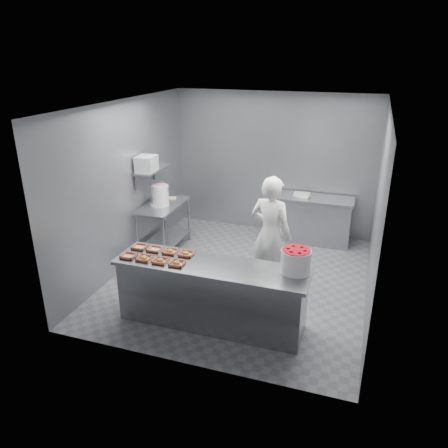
{
  "coord_description": "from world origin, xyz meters",
  "views": [
    {
      "loc": [
        1.8,
        -6.14,
        3.52
      ],
      "look_at": [
        -0.21,
        -0.2,
        1.01
      ],
      "focal_mm": 35.0,
      "sensor_mm": 36.0,
      "label": 1
    }
  ],
  "objects_px": {
    "tray_1": "(144,258)",
    "tray_2": "(160,261)",
    "tray_7": "(186,254)",
    "glaze_bucket": "(160,195)",
    "back_counter": "(313,219)",
    "tray_5": "(155,249)",
    "tray_0": "(129,256)",
    "appliance": "(146,164)",
    "worker": "(271,234)",
    "service_counter": "(211,294)",
    "tray_4": "(140,247)",
    "prep_table": "(164,220)",
    "strawberry_tub": "(296,260)",
    "tray_6": "(170,251)",
    "tray_3": "(177,263)"
  },
  "relations": [
    {
      "from": "service_counter",
      "to": "strawberry_tub",
      "type": "height_order",
      "value": "strawberry_tub"
    },
    {
      "from": "tray_7",
      "to": "glaze_bucket",
      "type": "height_order",
      "value": "glaze_bucket"
    },
    {
      "from": "tray_7",
      "to": "appliance",
      "type": "relative_size",
      "value": 0.53
    },
    {
      "from": "prep_table",
      "to": "strawberry_tub",
      "type": "distance_m",
      "value": 3.3
    },
    {
      "from": "strawberry_tub",
      "to": "prep_table",
      "type": "bearing_deg",
      "value": 146.6
    },
    {
      "from": "prep_table",
      "to": "appliance",
      "type": "xyz_separation_m",
      "value": [
        -0.17,
        -0.21,
        1.1
      ]
    },
    {
      "from": "tray_6",
      "to": "tray_7",
      "type": "bearing_deg",
      "value": 0.0
    },
    {
      "from": "worker",
      "to": "prep_table",
      "type": "bearing_deg",
      "value": -4.71
    },
    {
      "from": "service_counter",
      "to": "tray_0",
      "type": "relative_size",
      "value": 13.88
    },
    {
      "from": "glaze_bucket",
      "to": "appliance",
      "type": "xyz_separation_m",
      "value": [
        -0.15,
        -0.16,
        0.6
      ]
    },
    {
      "from": "tray_2",
      "to": "worker",
      "type": "height_order",
      "value": "worker"
    },
    {
      "from": "appliance",
      "to": "service_counter",
      "type": "bearing_deg",
      "value": -48.35
    },
    {
      "from": "back_counter",
      "to": "tray_2",
      "type": "distance_m",
      "value": 3.77
    },
    {
      "from": "tray_4",
      "to": "tray_5",
      "type": "height_order",
      "value": "same"
    },
    {
      "from": "tray_1",
      "to": "appliance",
      "type": "bearing_deg",
      "value": 115.9
    },
    {
      "from": "prep_table",
      "to": "tray_0",
      "type": "distance_m",
      "value": 2.19
    },
    {
      "from": "tray_6",
      "to": "tray_7",
      "type": "relative_size",
      "value": 1.0
    },
    {
      "from": "tray_1",
      "to": "worker",
      "type": "bearing_deg",
      "value": 43.53
    },
    {
      "from": "tray_7",
      "to": "worker",
      "type": "bearing_deg",
      "value": 47.97
    },
    {
      "from": "strawberry_tub",
      "to": "tray_5",
      "type": "bearing_deg",
      "value": 179.9
    },
    {
      "from": "service_counter",
      "to": "glaze_bucket",
      "type": "distance_m",
      "value": 2.61
    },
    {
      "from": "tray_5",
      "to": "glaze_bucket",
      "type": "distance_m",
      "value": 1.92
    },
    {
      "from": "glaze_bucket",
      "to": "service_counter",
      "type": "bearing_deg",
      "value": -48.73
    },
    {
      "from": "back_counter",
      "to": "tray_5",
      "type": "distance_m",
      "value": 3.61
    },
    {
      "from": "back_counter",
      "to": "tray_7",
      "type": "distance_m",
      "value": 3.4
    },
    {
      "from": "service_counter",
      "to": "back_counter",
      "type": "bearing_deg",
      "value": 74.52
    },
    {
      "from": "tray_0",
      "to": "tray_2",
      "type": "distance_m",
      "value": 0.48
    },
    {
      "from": "tray_0",
      "to": "tray_6",
      "type": "height_order",
      "value": "tray_6"
    },
    {
      "from": "prep_table",
      "to": "tray_7",
      "type": "height_order",
      "value": "tray_7"
    },
    {
      "from": "back_counter",
      "to": "tray_5",
      "type": "relative_size",
      "value": 8.01
    },
    {
      "from": "glaze_bucket",
      "to": "strawberry_tub",
      "type": "bearing_deg",
      "value": -32.5
    },
    {
      "from": "strawberry_tub",
      "to": "tray_6",
      "type": "bearing_deg",
      "value": 179.89
    },
    {
      "from": "tray_0",
      "to": "appliance",
      "type": "xyz_separation_m",
      "value": [
        -0.68,
        1.9,
        0.78
      ]
    },
    {
      "from": "tray_0",
      "to": "glaze_bucket",
      "type": "height_order",
      "value": "glaze_bucket"
    },
    {
      "from": "service_counter",
      "to": "tray_4",
      "type": "height_order",
      "value": "tray_4"
    },
    {
      "from": "tray_5",
      "to": "glaze_bucket",
      "type": "height_order",
      "value": "glaze_bucket"
    },
    {
      "from": "tray_6",
      "to": "worker",
      "type": "bearing_deg",
      "value": 41.49
    },
    {
      "from": "tray_2",
      "to": "tray_7",
      "type": "bearing_deg",
      "value": 51.88
    },
    {
      "from": "tray_1",
      "to": "tray_2",
      "type": "xyz_separation_m",
      "value": [
        0.24,
        0.0,
        0.0
      ]
    },
    {
      "from": "back_counter",
      "to": "tray_2",
      "type": "bearing_deg",
      "value": -114.62
    },
    {
      "from": "back_counter",
      "to": "tray_5",
      "type": "height_order",
      "value": "tray_5"
    },
    {
      "from": "prep_table",
      "to": "tray_4",
      "type": "relative_size",
      "value": 6.4
    },
    {
      "from": "tray_1",
      "to": "tray_4",
      "type": "distance_m",
      "value": 0.39
    },
    {
      "from": "tray_4",
      "to": "service_counter",
      "type": "bearing_deg",
      "value": -7.67
    },
    {
      "from": "service_counter",
      "to": "worker",
      "type": "xyz_separation_m",
      "value": [
        0.52,
        1.2,
        0.46
      ]
    },
    {
      "from": "prep_table",
      "to": "worker",
      "type": "bearing_deg",
      "value": -19.07
    },
    {
      "from": "tray_3",
      "to": "tray_4",
      "type": "bearing_deg",
      "value": 156.9
    },
    {
      "from": "tray_3",
      "to": "tray_5",
      "type": "height_order",
      "value": "tray_3"
    },
    {
      "from": "strawberry_tub",
      "to": "appliance",
      "type": "distance_m",
      "value": 3.37
    },
    {
      "from": "back_counter",
      "to": "tray_7",
      "type": "bearing_deg",
      "value": -113.07
    }
  ]
}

